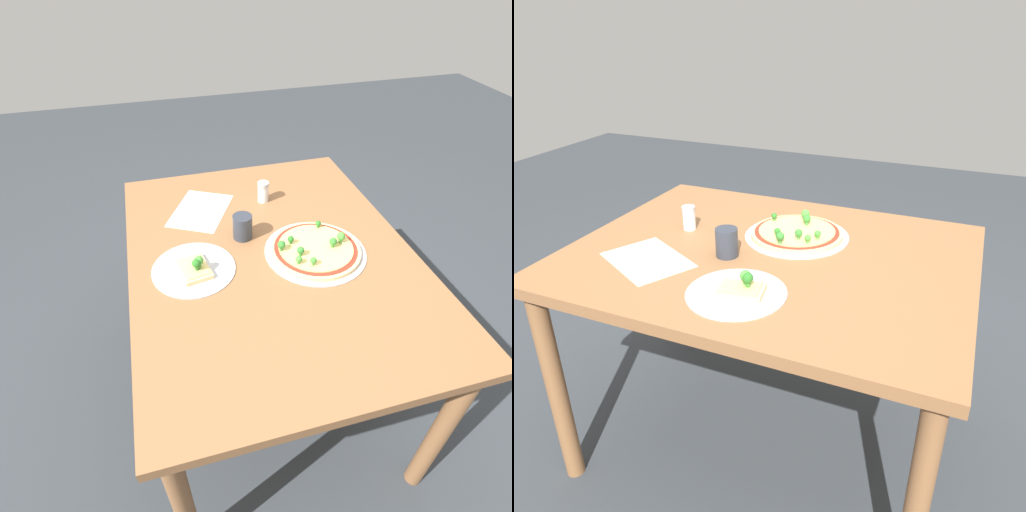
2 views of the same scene
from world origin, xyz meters
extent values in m
plane|color=#33383D|center=(0.00, 0.00, 0.00)|extent=(8.00, 8.00, 0.00)
cube|color=brown|center=(0.00, 0.00, 0.76)|extent=(1.24, 0.96, 0.04)
cylinder|color=brown|center=(-0.56, -0.42, 0.37)|extent=(0.06, 0.06, 0.74)
cylinder|color=brown|center=(0.56, -0.42, 0.37)|extent=(0.06, 0.06, 0.74)
cylinder|color=brown|center=(-0.56, 0.42, 0.37)|extent=(0.06, 0.06, 0.74)
cylinder|color=brown|center=(0.56, 0.42, 0.37)|extent=(0.06, 0.06, 0.74)
cylinder|color=#B7B7BC|center=(0.04, 0.15, 0.78)|extent=(0.35, 0.35, 0.00)
cylinder|color=#E5C17F|center=(0.04, 0.15, 0.79)|extent=(0.31, 0.31, 0.01)
cylinder|color=#A82D1E|center=(0.04, 0.15, 0.79)|extent=(0.28, 0.28, 0.00)
cylinder|color=#EACC75|center=(0.04, 0.15, 0.80)|extent=(0.26, 0.26, 0.00)
sphere|color=#337A2D|center=(0.03, 0.03, 0.82)|extent=(0.03, 0.03, 0.03)
cylinder|color=#3F8136|center=(0.03, 0.03, 0.80)|extent=(0.01, 0.01, 0.01)
sphere|color=#479338|center=(0.04, 0.24, 0.82)|extent=(0.03, 0.03, 0.03)
cylinder|color=#51973E|center=(0.04, 0.24, 0.80)|extent=(0.01, 0.01, 0.01)
sphere|color=#337A2D|center=(0.05, 0.20, 0.82)|extent=(0.03, 0.03, 0.03)
cylinder|color=#3F8136|center=(0.05, 0.20, 0.80)|extent=(0.01, 0.01, 0.01)
sphere|color=#337A2D|center=(0.07, 0.08, 0.82)|extent=(0.02, 0.02, 0.02)
cylinder|color=#3F8136|center=(0.07, 0.08, 0.80)|extent=(0.01, 0.01, 0.01)
sphere|color=#286B23|center=(0.00, 0.07, 0.82)|extent=(0.02, 0.02, 0.02)
cylinder|color=#37742D|center=(0.00, 0.07, 0.80)|extent=(0.01, 0.01, 0.01)
sphere|color=#479338|center=(0.11, 0.06, 0.82)|extent=(0.02, 0.02, 0.02)
cylinder|color=#51973E|center=(0.11, 0.06, 0.80)|extent=(0.01, 0.01, 0.01)
sphere|color=#286B23|center=(-0.06, 0.20, 0.82)|extent=(0.02, 0.02, 0.02)
cylinder|color=#37742D|center=(-0.06, 0.20, 0.80)|extent=(0.01, 0.01, 0.01)
sphere|color=#3D8933|center=(0.12, 0.10, 0.82)|extent=(0.02, 0.02, 0.02)
cylinder|color=#488E3A|center=(0.12, 0.10, 0.80)|extent=(0.01, 0.01, 0.01)
cylinder|color=#B7B7BC|center=(0.02, -0.27, 0.78)|extent=(0.27, 0.27, 0.00)
cube|color=#E5C17F|center=(0.03, -0.27, 0.79)|extent=(0.14, 0.11, 0.02)
cube|color=#EACC75|center=(0.03, -0.27, 0.80)|extent=(0.12, 0.09, 0.00)
sphere|color=#479338|center=(0.04, -0.25, 0.82)|extent=(0.03, 0.03, 0.03)
cylinder|color=#51973E|center=(0.04, -0.25, 0.80)|extent=(0.01, 0.01, 0.01)
sphere|color=#286B23|center=(0.05, -0.26, 0.82)|extent=(0.03, 0.03, 0.03)
cylinder|color=#37742D|center=(0.05, -0.26, 0.80)|extent=(0.01, 0.01, 0.01)
cylinder|color=#2D333D|center=(-0.11, -0.07, 0.82)|extent=(0.07, 0.07, 0.09)
cylinder|color=silver|center=(-0.33, 0.06, 0.81)|extent=(0.04, 0.04, 0.07)
cylinder|color=#B2B2B7|center=(-0.33, 0.06, 0.85)|extent=(0.05, 0.05, 0.02)
cube|color=white|center=(-0.32, -0.19, 0.77)|extent=(0.33, 0.30, 0.00)
camera|label=1|loc=(1.01, -0.33, 1.65)|focal=28.00mm
camera|label=2|loc=(0.55, -1.30, 1.46)|focal=35.00mm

